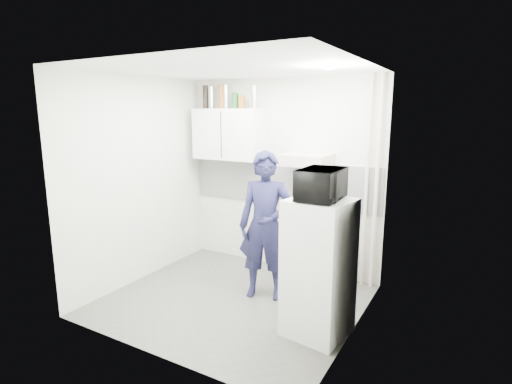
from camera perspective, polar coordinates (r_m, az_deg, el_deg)
The scene contains 24 objects.
floor at distance 4.83m, azimuth -3.29°, elevation -15.16°, with size 2.80×2.80×0.00m, color #54554F.
ceiling at distance 4.34m, azimuth -3.70°, elevation 17.21°, with size 2.80×2.80×0.00m, color white.
wall_back at distance 5.48m, azimuth 3.68°, elevation 2.36°, with size 2.80×2.80×0.00m, color silver.
wall_left at distance 5.29m, azimuth -16.29°, elevation 1.60°, with size 2.60×2.60×0.00m, color silver.
wall_right at distance 3.84m, azimuth 14.31°, elevation -1.88°, with size 2.60×2.60×0.00m, color silver.
person at distance 4.62m, azimuth 1.39°, elevation -4.84°, with size 0.63×0.41×1.73m, color #191938.
stove at distance 5.22m, azimuth 9.00°, elevation -8.37°, with size 0.51×0.51×0.81m, color beige.
fridge at distance 3.96m, azimuth 8.95°, elevation -10.69°, with size 0.56×0.56×1.36m, color white.
stove_top at distance 5.10m, azimuth 9.14°, elevation -3.92°, with size 0.49×0.49×0.03m, color black.
saucepan at distance 5.04m, azimuth 9.20°, elevation -3.37°, with size 0.16×0.16×0.09m, color silver.
microwave at distance 3.73m, azimuth 9.33°, elevation 1.10°, with size 0.36×0.52×0.29m, color black.
bottle_a at distance 5.85m, azimuth -7.23°, elevation 13.31°, with size 0.08×0.08×0.33m, color black.
bottle_b at distance 5.79m, azimuth -6.41°, elevation 13.23°, with size 0.08×0.08×0.30m, color silver.
bottle_c at distance 5.69m, azimuth -4.95°, elevation 13.37°, with size 0.08×0.08×0.32m, color brown.
bottle_d at distance 5.65m, azimuth -4.34°, elevation 13.40°, with size 0.07×0.07×0.32m, color silver.
canister_a at distance 5.57m, azimuth -2.97°, elevation 12.90°, with size 0.08×0.08×0.21m, color #144C1E.
canister_b at distance 5.51m, azimuth -2.09°, elevation 12.74°, with size 0.09×0.09×0.18m, color brown.
bottle_e at distance 5.41m, azimuth -0.26°, elevation 13.39°, with size 0.07×0.07×0.29m, color silver.
upper_cabinet at distance 5.64m, azimuth -3.98°, elevation 8.24°, with size 1.00×0.35×0.70m, color white.
range_hood at distance 5.03m, azimuth 7.08°, elevation 4.60°, with size 0.60×0.50×0.14m, color beige.
backsplash at distance 5.48m, azimuth 3.59°, elevation 1.31°, with size 2.74×0.03×0.60m, color white.
pipe_a at distance 4.98m, azimuth 16.83°, elevation 0.97°, with size 0.05×0.05×2.60m, color beige.
pipe_b at distance 5.00m, azimuth 15.49°, elevation 1.10°, with size 0.04×0.04×2.60m, color beige.
ceiling_spot_fixture at distance 4.07m, azimuth 10.35°, elevation 17.02°, with size 0.10×0.10×0.02m, color white.
Camera 1 is at (2.37, -3.61, 2.16)m, focal length 28.00 mm.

